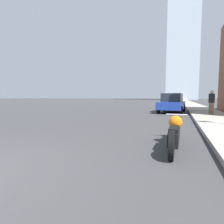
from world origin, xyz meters
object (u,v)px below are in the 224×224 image
Objects in this scene: motorcycle at (175,132)px; pedestrian at (211,102)px; parked_car_white at (177,101)px; parked_car_blue at (172,103)px; parked_car_silver at (176,100)px; parked_car_red at (178,99)px.

pedestrian is at bearing 77.98° from motorcycle.
parked_car_white is 2.51× the size of pedestrian.
parked_car_silver is (-0.03, 22.08, 0.02)m from parked_car_blue.
parked_car_silver is at bearing 95.72° from parked_car_blue.
parked_car_white is (0.26, 10.97, 0.03)m from parked_car_blue.
parked_car_white reaches higher than parked_car_silver.
motorcycle is 45.87m from parked_car_red.
parked_car_red reaches higher than motorcycle.
pedestrian reaches higher than parked_car_white.
pedestrian is (2.49, -36.95, 0.16)m from parked_car_red.
parked_car_silver is 24.52m from pedestrian.
pedestrian is at bearing -91.86° from parked_car_red.
parked_car_blue is at bearing -92.87° from parked_car_silver.
parked_car_blue is 1.10× the size of parked_car_red.
pedestrian reaches higher than parked_car_red.
motorcycle is 0.65× the size of parked_car_white.
parked_car_white is 0.97× the size of parked_car_red.
parked_car_white is 23.69m from parked_car_red.
pedestrian is at bearing -34.93° from parked_car_blue.
parked_car_blue is at bearing -96.01° from parked_car_red.
parked_car_blue is (-0.49, 11.20, 0.42)m from motorcycle.
motorcycle is at bearing -95.33° from parked_car_red.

